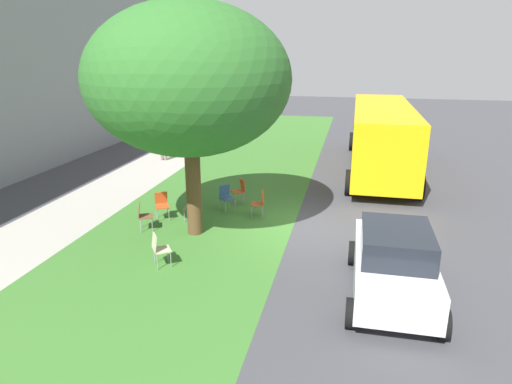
# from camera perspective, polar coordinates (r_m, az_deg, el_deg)

# --- Properties ---
(ground) EXTENTS (80.00, 80.00, 0.00)m
(ground) POSITION_cam_1_polar(r_m,az_deg,el_deg) (13.93, 5.56, -4.54)
(ground) COLOR #424247
(grass_verge) EXTENTS (48.00, 6.00, 0.01)m
(grass_verge) POSITION_cam_1_polar(r_m,az_deg,el_deg) (14.61, -7.01, -3.50)
(grass_verge) COLOR #3D752D
(grass_verge) RESTS_ON ground
(sidewalk_strip) EXTENTS (48.00, 2.80, 0.01)m
(sidewalk_strip) POSITION_cam_1_polar(r_m,az_deg,el_deg) (16.53, -21.58, -2.10)
(sidewalk_strip) COLOR #ADA89E
(sidewalk_strip) RESTS_ON ground
(street_tree) EXTENTS (5.58, 5.58, 6.53)m
(street_tree) POSITION_cam_1_polar(r_m,az_deg,el_deg) (12.60, -8.54, 13.87)
(street_tree) COLOR brown
(street_tree) RESTS_ON ground
(chair_0) EXTENTS (0.57, 0.57, 0.88)m
(chair_0) POSITION_cam_1_polar(r_m,az_deg,el_deg) (14.73, -11.88, -1.44)
(chair_0) COLOR #C64C1E
(chair_0) RESTS_ON ground
(chair_1) EXTENTS (0.58, 0.58, 0.88)m
(chair_1) POSITION_cam_1_polar(r_m,az_deg,el_deg) (11.58, -12.22, -6.87)
(chair_1) COLOR beige
(chair_1) RESTS_ON ground
(chair_2) EXTENTS (0.44, 0.43, 0.88)m
(chair_2) POSITION_cam_1_polar(r_m,az_deg,el_deg) (14.46, -8.16, -1.60)
(chair_2) COLOR olive
(chair_2) RESTS_ON ground
(chair_3) EXTENTS (0.55, 0.55, 0.88)m
(chair_3) POSITION_cam_1_polar(r_m,az_deg,el_deg) (13.94, -14.12, -2.72)
(chair_3) COLOR brown
(chair_3) RESTS_ON ground
(chair_4) EXTENTS (0.59, 0.59, 0.88)m
(chair_4) POSITION_cam_1_polar(r_m,az_deg,el_deg) (15.22, -3.82, -0.46)
(chair_4) COLOR #335184
(chair_4) RESTS_ON ground
(chair_5) EXTENTS (0.47, 0.47, 0.88)m
(chair_5) POSITION_cam_1_polar(r_m,az_deg,el_deg) (14.60, 0.46, -1.22)
(chair_5) COLOR #C64C1E
(chair_5) RESTS_ON ground
(chair_6) EXTENTS (0.58, 0.58, 0.88)m
(chair_6) POSITION_cam_1_polar(r_m,az_deg,el_deg) (15.90, -2.07, 0.37)
(chair_6) COLOR #C64C1E
(chair_6) RESTS_ON ground
(parked_car) EXTENTS (3.70, 1.92, 1.65)m
(parked_car) POSITION_cam_1_polar(r_m,az_deg,el_deg) (10.32, 17.07, -8.50)
(parked_car) COLOR silver
(parked_car) RESTS_ON ground
(school_bus) EXTENTS (10.40, 2.80, 2.88)m
(school_bus) POSITION_cam_1_polar(r_m,az_deg,el_deg) (20.85, 15.65, 7.42)
(school_bus) COLOR yellow
(school_bus) RESTS_ON ground
(pedestrian_0) EXTENTS (0.27, 0.39, 1.69)m
(pedestrian_0) POSITION_cam_1_polar(r_m,az_deg,el_deg) (22.53, -11.72, 6.27)
(pedestrian_0) COLOR #726659
(pedestrian_0) RESTS_ON ground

